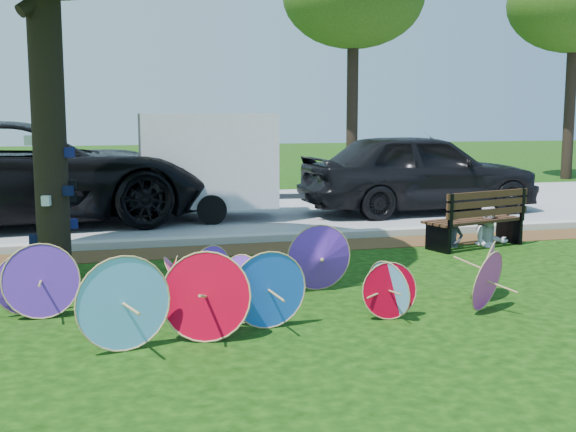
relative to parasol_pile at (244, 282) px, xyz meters
name	(u,v)px	position (x,y,z in m)	size (l,w,h in m)	color
ground	(290,331)	(0.35, -0.61, -0.39)	(90.00, 90.00, 0.00)	black
mulch_strip	(220,250)	(0.35, 3.89, -0.39)	(90.00, 1.00, 0.01)	#472D16
curb	(213,240)	(0.35, 4.59, -0.33)	(90.00, 0.30, 0.12)	#B7B5AD
street	(185,212)	(0.35, 8.74, -0.39)	(90.00, 8.00, 0.01)	gray
parasol_pile	(244,282)	(0.00, 0.00, 0.00)	(6.02, 2.27, 0.92)	#D759A7
black_van	(23,174)	(-2.98, 7.60, 0.64)	(3.42, 7.41, 2.06)	black
dark_pickup	(420,172)	(5.45, 7.31, 0.52)	(2.14, 5.33, 1.82)	black
cargo_trailer	(210,159)	(0.76, 7.55, 0.86)	(2.73, 1.73, 2.51)	white
park_bench	(473,218)	(4.53, 3.20, 0.08)	(1.82, 0.69, 0.95)	black
person_left	(453,215)	(4.18, 3.25, 0.14)	(0.39, 0.26, 1.07)	#3A3F4F
person_right	(491,207)	(4.88, 3.25, 0.26)	(0.64, 0.50, 1.31)	silver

